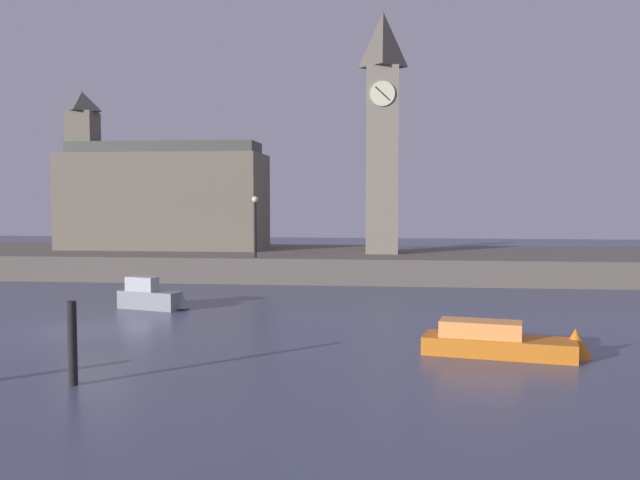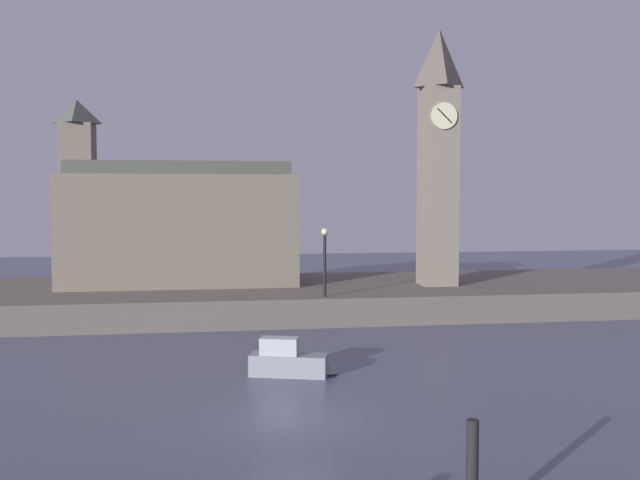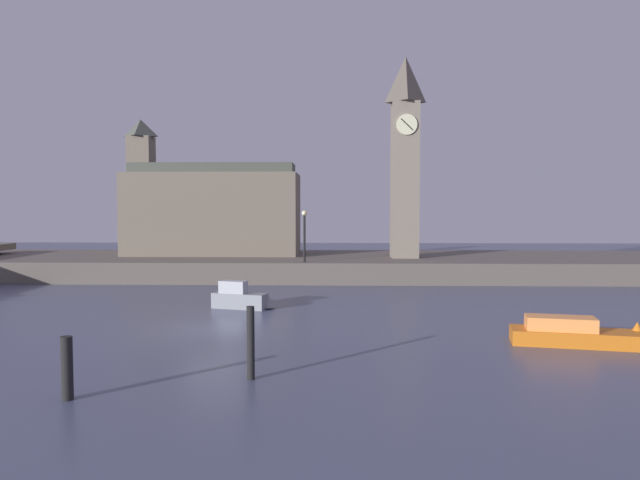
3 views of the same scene
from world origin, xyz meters
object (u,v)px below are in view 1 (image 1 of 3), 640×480
streetlamp (255,219)px  clock_tower (383,129)px  parliament_hall (160,196)px  boat_patrol_orange (517,343)px  mooring_post_right (72,343)px  boat_cruiser_grey (153,297)px

streetlamp → clock_tower: bearing=28.0°
parliament_hall → boat_patrol_orange: 31.54m
parliament_hall → mooring_post_right: parliament_hall is taller
streetlamp → mooring_post_right: bearing=-91.2°
clock_tower → boat_cruiser_grey: bearing=-126.3°
clock_tower → boat_cruiser_grey: clock_tower is taller
clock_tower → streetlamp: size_ratio=4.19×
boat_cruiser_grey → boat_patrol_orange: size_ratio=0.62×
boat_cruiser_grey → boat_patrol_orange: 16.47m
clock_tower → streetlamp: clock_tower is taller
parliament_hall → boat_cruiser_grey: (5.29, -16.38, -4.55)m
mooring_post_right → boat_cruiser_grey: bearing=100.2°
clock_tower → boat_cruiser_grey: size_ratio=4.30×
clock_tower → parliament_hall: 16.05m
boat_cruiser_grey → boat_patrol_orange: (14.59, -7.64, -0.14)m
boat_cruiser_grey → streetlamp: bearing=74.5°
clock_tower → boat_cruiser_grey: (-9.96, -13.57, -8.67)m
boat_patrol_orange → boat_cruiser_grey: bearing=152.3°
streetlamp → boat_patrol_orange: (11.90, -17.35, -3.34)m
streetlamp → mooring_post_right: (-0.46, -22.11, -2.61)m
mooring_post_right → boat_patrol_orange: (12.35, 4.76, -0.73)m
clock_tower → boat_patrol_orange: clock_tower is taller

